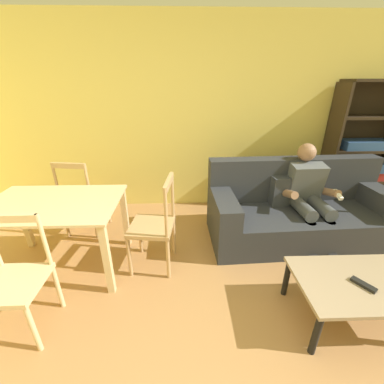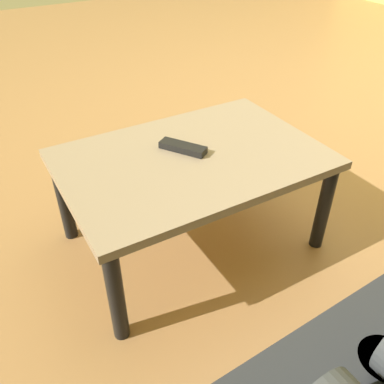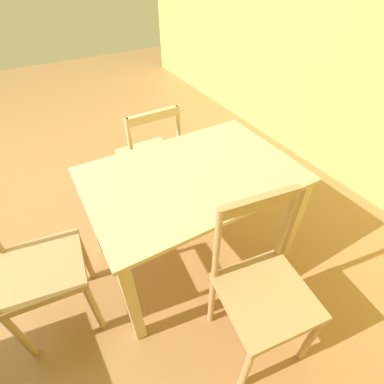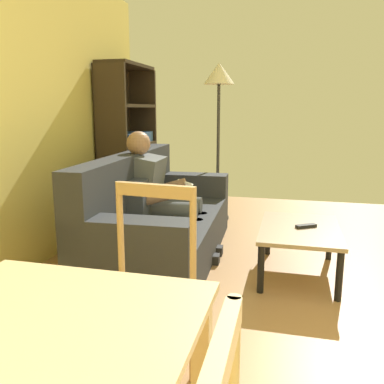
% 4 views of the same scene
% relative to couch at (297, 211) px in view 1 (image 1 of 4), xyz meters
% --- Properties ---
extents(wall_back, '(6.10, 0.12, 2.59)m').
position_rel_couch_xyz_m(wall_back, '(-1.31, 0.99, 0.96)').
color(wall_back, '#DBC660').
rests_on(wall_back, ground_plane).
extents(couch, '(2.17, 0.96, 0.93)m').
position_rel_couch_xyz_m(couch, '(0.00, 0.00, 0.00)').
color(couch, '#282B30').
rests_on(couch, ground_plane).
extents(person_lounging, '(0.61, 0.85, 1.12)m').
position_rel_couch_xyz_m(person_lounging, '(0.08, -0.01, 0.24)').
color(person_lounging, '#4C5156').
rests_on(person_lounging, ground_plane).
extents(coffee_table, '(0.90, 0.62, 0.39)m').
position_rel_couch_xyz_m(coffee_table, '(-0.07, -1.22, 0.01)').
color(coffee_table, gray).
rests_on(coffee_table, ground_plane).
extents(tv_remote, '(0.14, 0.17, 0.02)m').
position_rel_couch_xyz_m(tv_remote, '(-0.06, -1.27, 0.07)').
color(tv_remote, black).
rests_on(tv_remote, coffee_table).
extents(bookshelf, '(0.96, 0.36, 1.81)m').
position_rel_couch_xyz_m(bookshelf, '(1.14, 0.75, 0.43)').
color(bookshelf, '#2D2319').
rests_on(bookshelf, ground_plane).
extents(dining_table, '(1.24, 0.84, 0.75)m').
position_rel_couch_xyz_m(dining_table, '(-2.63, -0.50, 0.30)').
color(dining_table, '#D1B27F').
rests_on(dining_table, ground_plane).
extents(dining_chair_near_wall, '(0.47, 0.47, 0.96)m').
position_rel_couch_xyz_m(dining_chair_near_wall, '(-2.63, 0.19, 0.15)').
color(dining_chair_near_wall, tan).
rests_on(dining_chair_near_wall, ground_plane).
extents(dining_chair_facing_couch, '(0.46, 0.46, 0.97)m').
position_rel_couch_xyz_m(dining_chair_facing_couch, '(-1.68, -0.50, 0.14)').
color(dining_chair_facing_couch, tan).
rests_on(dining_chair_facing_couch, ground_plane).
extents(dining_chair_by_doorway, '(0.43, 0.43, 0.91)m').
position_rel_couch_xyz_m(dining_chair_by_doorway, '(-2.63, -1.19, 0.12)').
color(dining_chair_by_doorway, '#D1B27F').
rests_on(dining_chair_by_doorway, ground_plane).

